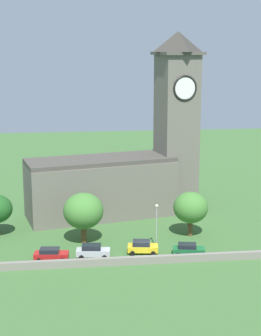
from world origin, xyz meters
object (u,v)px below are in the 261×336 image
at_px(car_silver, 93,251).
at_px(church, 128,164).
at_px(car_yellow, 142,247).
at_px(tree_riverside_east, 191,208).
at_px(streetlamp_west_mid, 157,219).
at_px(car_green, 188,249).
at_px(car_red, 51,254).
at_px(tree_riverside_west, 83,211).

bearing_deg(car_silver, church, 70.42).
bearing_deg(car_yellow, tree_riverside_east, 37.64).
bearing_deg(streetlamp_west_mid, car_green, -37.45).
bearing_deg(car_red, car_yellow, 4.32).
distance_m(car_red, tree_riverside_west, 8.66).
height_order(car_red, tree_riverside_west, tree_riverside_west).
relative_size(streetlamp_west_mid, tree_riverside_west, 0.87).
distance_m(car_silver, car_yellow, 7.00).
distance_m(car_green, tree_riverside_west, 16.14).
distance_m(car_green, streetlamp_west_mid, 6.14).
bearing_deg(car_silver, car_yellow, 6.40).
distance_m(car_silver, streetlamp_west_mid, 10.10).
distance_m(car_silver, tree_riverside_east, 17.15).
bearing_deg(church, car_silver, -109.58).
bearing_deg(car_green, car_yellow, 166.65).
height_order(car_silver, tree_riverside_east, tree_riverside_east).
bearing_deg(car_yellow, car_silver, -173.60).
relative_size(church, tree_riverside_west, 4.09).
bearing_deg(car_green, car_red, 178.43).
distance_m(car_yellow, car_green, 6.36).
bearing_deg(church, streetlamp_west_mid, -83.19).
distance_m(church, car_silver, 22.53).
height_order(church, tree_riverside_east, church).
xyz_separation_m(church, car_green, (6.06, -20.61, -7.89)).
distance_m(church, tree_riverside_east, 15.74).
relative_size(car_silver, streetlamp_west_mid, 0.72).
relative_size(church, tree_riverside_east, 4.51).
distance_m(church, car_red, 25.08).
relative_size(car_silver, tree_riverside_east, 0.70).
height_order(car_yellow, tree_riverside_east, tree_riverside_east).
distance_m(car_silver, tree_riverside_west, 7.18).
xyz_separation_m(car_silver, car_yellow, (6.96, 0.78, -0.02)).
distance_m(streetlamp_west_mid, tree_riverside_west, 10.82).
distance_m(car_silver, car_green, 13.16).
bearing_deg(tree_riverside_west, streetlamp_west_mid, -19.36).
height_order(car_yellow, tree_riverside_west, tree_riverside_west).
xyz_separation_m(church, car_red, (-12.75, -20.09, -7.90)).
xyz_separation_m(car_silver, tree_riverside_west, (-1.01, 5.93, 3.91)).
xyz_separation_m(car_red, tree_riverside_east, (20.87, 7.31, 3.59)).
distance_m(streetlamp_west_mid, tree_riverside_east, 7.69).
xyz_separation_m(church, car_silver, (-7.09, -19.92, -7.79)).
bearing_deg(car_green, church, 106.38).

